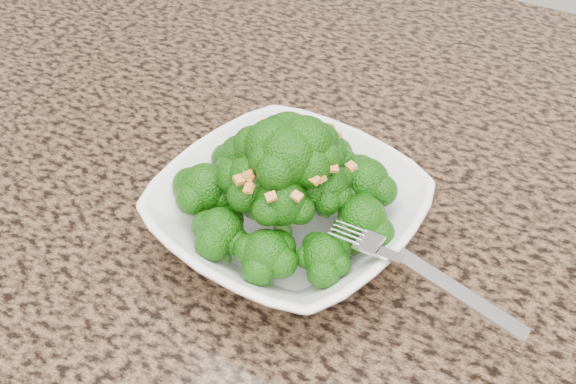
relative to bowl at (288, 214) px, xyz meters
The scene contains 5 objects.
granite_counter 0.13m from the bowl, 11.84° to the right, with size 1.64×1.04×0.03m, color brown.
bowl is the anchor object (origin of this frame).
broccoli_pile 0.06m from the bowl, ahead, with size 0.18×0.18×0.08m, color #165709, non-canonical shape.
garlic_topping 0.10m from the bowl, ahead, with size 0.11×0.11×0.01m, color orange, non-canonical shape.
fork 0.11m from the bowl, 15.99° to the right, with size 0.17×0.03×0.01m, color silver, non-canonical shape.
Camera 1 is at (0.08, -0.04, 1.34)m, focal length 45.00 mm.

